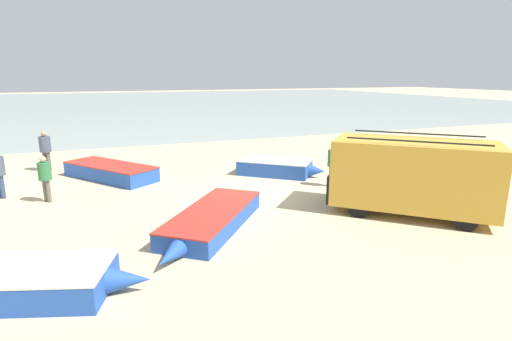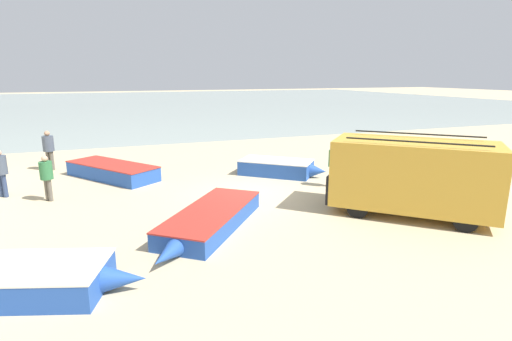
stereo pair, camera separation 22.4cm
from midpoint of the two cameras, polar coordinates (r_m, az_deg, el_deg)
The scene contains 11 objects.
ground_plane at distance 14.73m, azimuth -0.94°, elevation -3.38°, with size 200.00×200.00×0.00m, color tan.
sea_water at distance 65.53m, azimuth -17.34°, elevation 9.20°, with size 120.00×80.00×0.01m, color #99A89E.
parked_van at distance 13.28m, azimuth 20.96°, elevation -0.47°, with size 4.97×4.86×2.46m.
fishing_rowboat_0 at distance 18.09m, azimuth -20.74°, elevation -0.05°, with size 3.92×4.83×0.62m.
fishing_rowboat_1 at distance 9.53m, azimuth -31.63°, elevation -13.38°, with size 4.82×2.77×0.60m.
fishing_rowboat_2 at distance 11.55m, azimuth -6.97°, elevation -6.98°, with size 4.00×4.66×0.52m.
fishing_rowboat_3 at distance 20.09m, azimuth 19.17°, elevation 1.28°, with size 5.46×2.49×0.56m.
fishing_rowboat_4 at distance 17.52m, azimuth 2.73°, elevation 0.45°, with size 3.55×3.23×0.65m.
fisherman_0 at distance 15.78m, azimuth 10.57°, elevation 1.27°, with size 0.44×0.44×1.67m.
fisherman_1 at distance 15.44m, azimuth -28.30°, elevation -0.55°, with size 0.42×0.42×1.61m.
fisherman_3 at distance 20.46m, azimuth -28.17°, elevation 2.94°, with size 0.48×0.48×1.82m.
Camera 1 is at (-5.04, -13.16, 4.29)m, focal length 28.00 mm.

